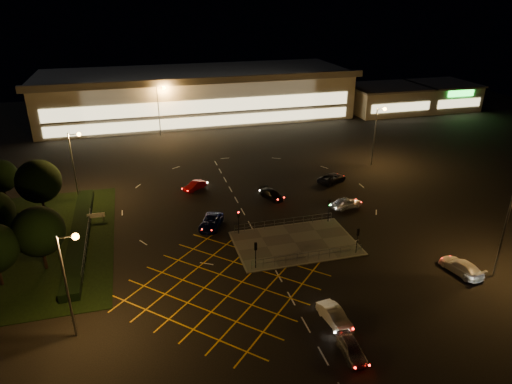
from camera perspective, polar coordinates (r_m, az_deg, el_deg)
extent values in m
plane|color=black|center=(56.30, 2.29, -5.72)|extent=(180.00, 180.00, 0.00)
cube|color=#4C4944|center=(55.21, 4.91, -6.36)|extent=(14.00, 9.00, 0.12)
cube|color=black|center=(60.85, -25.81, -5.86)|extent=(18.00, 30.00, 0.08)
cube|color=black|center=(59.78, -21.20, -5.05)|extent=(2.00, 26.00, 1.00)
cube|color=beige|center=(111.98, -7.40, 11.93)|extent=(70.00, 25.00, 10.00)
cube|color=slate|center=(111.04, -7.55, 14.56)|extent=(72.00, 26.50, 0.60)
cube|color=#FFEAA5|center=(99.86, -6.32, 10.53)|extent=(66.00, 0.20, 3.00)
cube|color=#FFEAA5|center=(100.63, -6.24, 8.76)|extent=(66.00, 0.20, 2.20)
cube|color=beige|center=(120.26, 15.92, 11.08)|extent=(18.00, 14.00, 6.00)
cube|color=slate|center=(119.65, 16.09, 12.55)|extent=(18.80, 14.80, 0.40)
cube|color=#FFEAA5|center=(114.51, 17.67, 10.05)|extent=(15.30, 0.20, 2.00)
cube|color=beige|center=(129.12, 22.16, 11.08)|extent=(14.00, 14.00, 6.00)
cube|color=slate|center=(128.55, 22.38, 12.44)|extent=(14.80, 14.80, 0.40)
cube|color=#FFEAA5|center=(123.79, 24.05, 10.10)|extent=(11.90, 0.20, 2.00)
cube|color=#19E533|center=(123.25, 24.26, 11.16)|extent=(7.00, 0.30, 1.40)
cylinder|color=slate|center=(42.00, -22.57, -11.07)|extent=(0.20, 0.20, 10.00)
cylinder|color=slate|center=(39.48, -22.65, -5.23)|extent=(1.40, 0.12, 0.12)
sphere|color=orange|center=(39.40, -21.64, -5.20)|extent=(0.56, 0.56, 0.56)
cylinder|color=slate|center=(53.01, 28.51, -4.72)|extent=(0.20, 0.20, 10.00)
cylinder|color=slate|center=(69.08, -21.83, 2.84)|extent=(0.20, 0.20, 10.00)
cylinder|color=slate|center=(67.56, -21.86, 6.71)|extent=(1.40, 0.12, 0.12)
sphere|color=orange|center=(67.49, -21.27, 6.74)|extent=(0.56, 0.56, 0.56)
cylinder|color=slate|center=(80.50, 14.57, 6.65)|extent=(0.20, 0.20, 10.00)
cylinder|color=slate|center=(79.62, 15.37, 9.98)|extent=(1.40, 0.12, 0.12)
sphere|color=orange|center=(79.98, 15.81, 9.95)|extent=(0.56, 0.56, 0.56)
cylinder|color=slate|center=(97.43, -12.07, 9.82)|extent=(0.20, 0.20, 10.00)
cylinder|color=slate|center=(96.46, -11.89, 12.63)|extent=(1.40, 0.12, 0.12)
sphere|color=orange|center=(96.52, -11.46, 12.64)|extent=(0.56, 0.56, 0.56)
cylinder|color=slate|center=(109.00, 9.70, 11.47)|extent=(0.20, 0.20, 10.00)
cylinder|color=slate|center=(108.39, 10.22, 13.95)|extent=(1.40, 0.12, 0.12)
sphere|color=orange|center=(108.70, 10.56, 13.93)|extent=(0.56, 0.56, 0.56)
cylinder|color=black|center=(49.54, -0.05, -8.00)|extent=(0.10, 0.10, 3.00)
cube|color=black|center=(48.92, -0.05, -6.80)|extent=(0.28, 0.18, 0.90)
sphere|color=#19FF33|center=(49.03, -0.09, -6.73)|extent=(0.16, 0.16, 0.16)
cylinder|color=black|center=(53.52, 12.52, -6.02)|extent=(0.10, 0.10, 3.00)
cube|color=black|center=(52.94, 12.63, -4.89)|extent=(0.28, 0.18, 0.90)
sphere|color=#19FF33|center=(53.04, 12.57, -4.83)|extent=(0.16, 0.16, 0.16)
cylinder|color=black|center=(56.29, -2.19, -3.84)|extent=(0.10, 0.10, 3.00)
cube|color=black|center=(55.74, -2.21, -2.75)|extent=(0.28, 0.18, 0.90)
sphere|color=#FF0C0C|center=(55.63, -2.18, -2.81)|extent=(0.16, 0.16, 0.16)
cylinder|color=black|center=(59.81, 9.08, -2.39)|extent=(0.10, 0.10, 3.00)
cube|color=black|center=(59.30, 9.15, -1.35)|extent=(0.28, 0.18, 0.90)
sphere|color=#19FF33|center=(59.19, 9.20, -1.40)|extent=(0.16, 0.16, 0.16)
cylinder|color=black|center=(53.99, -29.39, -8.99)|extent=(0.36, 0.36, 2.52)
cylinder|color=black|center=(67.33, -25.02, -1.55)|extent=(0.36, 0.36, 2.88)
sphere|color=black|center=(66.03, -25.54, 1.22)|extent=(5.76, 5.76, 5.76)
cylinder|color=black|center=(74.18, -28.89, -0.28)|extent=(0.36, 0.36, 2.34)
sphere|color=black|center=(73.20, -29.33, 1.76)|extent=(4.68, 4.68, 4.68)
cylinder|color=black|center=(54.67, -24.92, -7.51)|extent=(0.36, 0.36, 2.70)
sphere|color=black|center=(53.16, -25.53, -4.45)|extent=(5.40, 5.40, 5.40)
imported|color=#9A9CA0|center=(40.66, 11.84, -18.56)|extent=(1.77, 4.03, 1.35)
imported|color=silver|center=(43.49, 9.78, -15.04)|extent=(2.06, 4.46, 1.42)
imported|color=#0B1144|center=(58.58, -5.66, -3.78)|extent=(4.23, 5.63, 1.42)
imported|color=black|center=(66.46, 1.98, -0.27)|extent=(3.21, 4.64, 1.25)
imported|color=silver|center=(64.55, 11.21, -1.36)|extent=(4.75, 2.56, 1.53)
imported|color=maroon|center=(69.86, -7.65, 0.78)|extent=(3.92, 3.40, 1.28)
imported|color=black|center=(72.83, 9.48, 1.71)|extent=(5.65, 4.48, 1.43)
imported|color=silver|center=(54.08, 24.28, -8.51)|extent=(2.92, 5.35, 1.47)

